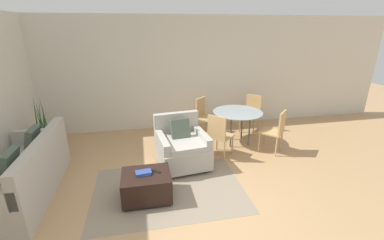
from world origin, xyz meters
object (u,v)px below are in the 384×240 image
object	(u,v)px
potted_plant	(46,141)
dining_chair_far_right	(252,111)
couch	(24,177)
armchair	(182,147)
book_stack	(144,173)
ottoman	(147,185)
tv_remote_primary	(156,171)
dining_table	(238,115)
dining_chair_near_right	(276,129)
dining_chair_far_left	(204,114)
dining_chair_near_left	(219,133)

from	to	relation	value
potted_plant	dining_chair_far_right	world-z (taller)	potted_plant
couch	armchair	world-z (taller)	couch
book_stack	dining_chair_far_right	world-z (taller)	dining_chair_far_right
ottoman	dining_chair_far_right	size ratio (longest dim) A/B	0.80
ottoman	potted_plant	world-z (taller)	potted_plant
armchair	couch	bearing A→B (deg)	-168.95
couch	dining_chair_far_right	world-z (taller)	couch
dining_chair_far_right	tv_remote_primary	bearing A→B (deg)	-138.45
dining_table	dining_chair_near_right	size ratio (longest dim) A/B	1.20
armchair	dining_chair_far_left	world-z (taller)	armchair
couch	dining_chair_near_left	world-z (taller)	couch
book_stack	tv_remote_primary	world-z (taller)	book_stack
dining_chair_near_right	ottoman	bearing A→B (deg)	-158.51
armchair	dining_chair_near_left	world-z (taller)	armchair
tv_remote_primary	dining_chair_near_left	distance (m)	1.63
ottoman	dining_chair_far_left	world-z (taller)	dining_chair_far_left
dining_chair_near_left	dining_chair_near_right	bearing A→B (deg)	0.00
dining_chair_near_left	dining_chair_far_left	distance (m)	1.21
ottoman	dining_table	bearing A→B (deg)	38.88
dining_table	dining_chair_far_right	distance (m)	0.87
dining_chair_near_left	ottoman	bearing A→B (deg)	-144.06
potted_plant	dining_chair_far_right	size ratio (longest dim) A/B	1.38
potted_plant	dining_chair_far_left	xyz separation A→B (m)	(3.44, 0.30, 0.27)
armchair	tv_remote_primary	world-z (taller)	armchair
potted_plant	dining_chair_near_right	bearing A→B (deg)	-11.16
couch	armchair	distance (m)	2.56
armchair	dining_chair_near_right	world-z (taller)	armchair
armchair	dining_chair_near_left	bearing A→B (deg)	8.38
armchair	book_stack	distance (m)	1.17
dining_chair_far_left	dining_chair_far_right	size ratio (longest dim) A/B	1.00
dining_table	dining_chair_far_right	size ratio (longest dim) A/B	1.20
dining_chair_near_left	dining_chair_far_left	world-z (taller)	same
couch	dining_chair_far_right	size ratio (longest dim) A/B	2.29
couch	tv_remote_primary	distance (m)	2.02
dining_table	dining_chair_near_right	bearing A→B (deg)	-45.00
potted_plant	dining_chair_near_left	bearing A→B (deg)	-14.95
tv_remote_primary	dining_table	distance (m)	2.49
couch	potted_plant	size ratio (longest dim) A/B	1.66
dining_table	potted_plant	bearing A→B (deg)	175.60
couch	dining_chair_far_left	world-z (taller)	couch
dining_chair_near_left	dining_chair_far_left	bearing A→B (deg)	90.00
armchair	dining_chair_far_right	distance (m)	2.38
book_stack	dining_chair_near_right	bearing A→B (deg)	20.94
tv_remote_primary	dining_chair_near_right	bearing A→B (deg)	21.85
couch	dining_chair_near_left	xyz separation A→B (m)	(3.26, 0.60, 0.20)
ottoman	tv_remote_primary	bearing A→B (deg)	15.47
potted_plant	dining_chair_far_right	xyz separation A→B (m)	(4.65, 0.30, 0.27)
book_stack	dining_chair_far_left	bearing A→B (deg)	56.67
armchair	book_stack	size ratio (longest dim) A/B	4.26
couch	dining_chair_far_right	bearing A→B (deg)	22.06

